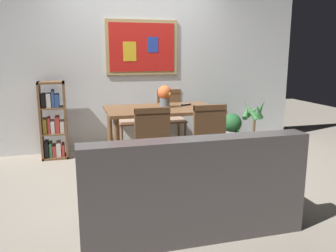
{
  "coord_description": "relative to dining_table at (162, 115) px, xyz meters",
  "views": [
    {
      "loc": [
        -1.0,
        -3.91,
        1.46
      ],
      "look_at": [
        0.03,
        -0.15,
        0.65
      ],
      "focal_mm": 37.13,
      "sensor_mm": 36.0,
      "label": 1
    }
  ],
  "objects": [
    {
      "name": "tv_remote",
      "position": [
        0.38,
        0.13,
        0.11
      ],
      "size": [
        0.16,
        0.11,
        0.02
      ],
      "color": "black",
      "rests_on": "dining_table"
    },
    {
      "name": "potted_palm",
      "position": [
        1.52,
        0.26,
        -0.31
      ],
      "size": [
        0.37,
        0.4,
        0.81
      ],
      "color": "#4C4742",
      "rests_on": "ground_plane"
    },
    {
      "name": "leather_couch",
      "position": [
        -0.24,
        -1.77,
        -0.35
      ],
      "size": [
        1.8,
        0.84,
        0.84
      ],
      "color": "#514C4C",
      "rests_on": "ground_plane"
    },
    {
      "name": "dining_chair_near_right",
      "position": [
        0.33,
        -0.77,
        -0.12
      ],
      "size": [
        0.4,
        0.41,
        0.91
      ],
      "color": "brown",
      "rests_on": "ground_plane"
    },
    {
      "name": "flower_vase",
      "position": [
        0.05,
        0.02,
        0.27
      ],
      "size": [
        0.2,
        0.19,
        0.29
      ],
      "color": "slate",
      "rests_on": "dining_table"
    },
    {
      "name": "dining_chair_far_right",
      "position": [
        0.34,
        0.79,
        -0.12
      ],
      "size": [
        0.4,
        0.41,
        0.91
      ],
      "color": "brown",
      "rests_on": "ground_plane"
    },
    {
      "name": "ground_plane",
      "position": [
        -0.13,
        -0.5,
        -0.66
      ],
      "size": [
        12.0,
        12.0,
        0.0
      ],
      "primitive_type": "plane",
      "color": "gray"
    },
    {
      "name": "dining_chair_near_left",
      "position": [
        -0.33,
        -0.8,
        -0.12
      ],
      "size": [
        0.4,
        0.41,
        0.91
      ],
      "color": "brown",
      "rests_on": "ground_plane"
    },
    {
      "name": "wall_back_with_painting",
      "position": [
        -0.13,
        0.93,
        0.65
      ],
      "size": [
        5.2,
        0.14,
        2.6
      ],
      "color": "silver",
      "rests_on": "ground_plane"
    },
    {
      "name": "dining_chair_far_left",
      "position": [
        -0.29,
        0.81,
        -0.12
      ],
      "size": [
        0.4,
        0.41,
        0.91
      ],
      "color": "brown",
      "rests_on": "ground_plane"
    },
    {
      "name": "potted_ivy",
      "position": [
        1.3,
        0.56,
        -0.37
      ],
      "size": [
        0.31,
        0.31,
        0.54
      ],
      "color": "#B2ADA3",
      "rests_on": "ground_plane"
    },
    {
      "name": "dining_table",
      "position": [
        0.0,
        0.0,
        0.0
      ],
      "size": [
        1.47,
        0.91,
        0.76
      ],
      "color": "brown",
      "rests_on": "ground_plane"
    },
    {
      "name": "bookshelf",
      "position": [
        -1.42,
        0.64,
        -0.15
      ],
      "size": [
        0.36,
        0.28,
        1.09
      ],
      "color": "brown",
      "rests_on": "ground_plane"
    }
  ]
}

